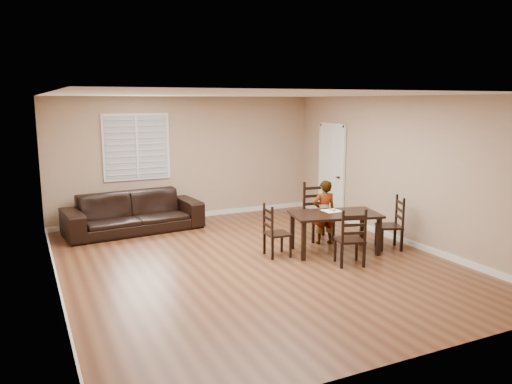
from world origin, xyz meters
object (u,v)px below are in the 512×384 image
(chair_far, at_px, (352,241))
(sofa, at_px, (134,213))
(chair_right, at_px, (395,225))
(chair_left, at_px, (271,233))
(donut, at_px, (333,209))
(chair_near, at_px, (316,213))
(child, at_px, (324,212))
(dining_table, at_px, (335,218))

(chair_far, xyz_separation_m, sofa, (-2.67, 3.68, -0.04))
(chair_right, bearing_deg, chair_left, -80.74)
(donut, bearing_deg, chair_far, -104.97)
(chair_near, bearing_deg, chair_left, -146.99)
(chair_far, distance_m, sofa, 4.54)
(chair_far, height_order, sofa, chair_far)
(chair_right, distance_m, child, 1.28)
(child, relative_size, donut, 10.55)
(chair_far, distance_m, donut, 1.01)
(child, bearing_deg, sofa, -26.73)
(chair_far, bearing_deg, dining_table, -87.09)
(chair_far, distance_m, child, 1.35)
(chair_near, height_order, donut, chair_near)
(chair_near, bearing_deg, dining_table, -97.40)
(chair_left, height_order, child, child)
(dining_table, height_order, chair_right, chair_right)
(child, bearing_deg, chair_left, 24.63)
(chair_right, relative_size, donut, 8.47)
(chair_left, xyz_separation_m, chair_right, (2.21, -0.53, 0.02))
(chair_right, relative_size, sofa, 0.36)
(sofa, bearing_deg, chair_far, -59.70)
(chair_near, xyz_separation_m, chair_right, (0.90, -1.23, -0.06))
(dining_table, distance_m, chair_left, 1.15)
(dining_table, xyz_separation_m, chair_right, (1.10, -0.28, -0.18))
(chair_left, xyz_separation_m, donut, (1.16, -0.09, 0.32))
(chair_right, bearing_deg, chair_far, -46.63)
(child, xyz_separation_m, sofa, (-2.98, 2.38, -0.20))
(chair_right, bearing_deg, chair_near, -121.17)
(chair_near, distance_m, chair_right, 1.52)
(dining_table, distance_m, chair_far, 0.82)
(chair_near, height_order, chair_left, chair_near)
(chair_far, relative_size, sofa, 0.35)
(chair_near, bearing_deg, sofa, 152.32)
(chair_far, bearing_deg, chair_left, -31.18)
(donut, relative_size, sofa, 0.04)
(chair_near, distance_m, child, 0.44)
(child, bearing_deg, chair_far, 88.10)
(dining_table, relative_size, sofa, 0.61)
(child, bearing_deg, chair_right, 152.24)
(dining_table, height_order, chair_left, chair_left)
(dining_table, height_order, chair_near, chair_near)
(chair_near, xyz_separation_m, chair_left, (-1.31, -0.70, -0.08))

